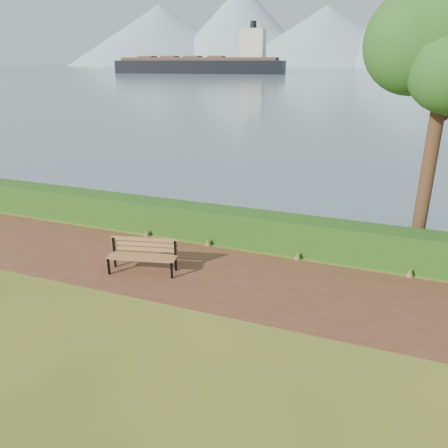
% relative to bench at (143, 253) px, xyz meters
% --- Properties ---
extents(ground, '(140.00, 140.00, 0.00)m').
position_rel_bench_xyz_m(ground, '(2.02, 0.10, -0.51)').
color(ground, '#54601B').
rests_on(ground, ground).
extents(path, '(40.00, 3.40, 0.01)m').
position_rel_bench_xyz_m(path, '(2.02, 0.40, -0.51)').
color(path, '#532E1C').
rests_on(path, ground).
extents(hedge, '(32.00, 0.85, 1.00)m').
position_rel_bench_xyz_m(hedge, '(2.02, 2.70, -0.01)').
color(hedge, '#1F4A15').
rests_on(hedge, ground).
extents(water, '(700.00, 510.00, 0.00)m').
position_rel_bench_xyz_m(water, '(2.02, 260.10, -0.51)').
color(water, '#44596D').
rests_on(water, ground).
extents(mountains, '(585.00, 190.00, 70.00)m').
position_rel_bench_xyz_m(mountains, '(-7.15, 406.15, 27.18)').
color(mountains, '#839EAF').
rests_on(mountains, ground).
extents(bench, '(1.85, 0.91, 0.89)m').
position_rel_bench_xyz_m(bench, '(0.00, 0.00, 0.00)').
color(bench, black).
rests_on(bench, ground).
extents(cargo_ship, '(71.60, 18.91, 21.49)m').
position_rel_bench_xyz_m(cargo_ship, '(-70.39, 166.60, 2.69)').
color(cargo_ship, black).
rests_on(cargo_ship, ground).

